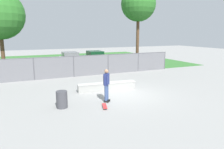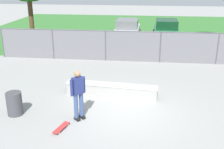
% 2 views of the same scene
% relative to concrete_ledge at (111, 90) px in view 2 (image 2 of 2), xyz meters
% --- Properties ---
extents(ground_plane, '(80.00, 80.00, 0.00)m').
position_rel_concrete_ledge_xyz_m(ground_plane, '(0.64, -1.35, -0.27)').
color(ground_plane, gray).
extents(grass_strip, '(28.09, 20.00, 0.02)m').
position_rel_concrete_ledge_xyz_m(grass_strip, '(0.64, 15.44, -0.26)').
color(grass_strip, '#336B2D').
rests_on(grass_strip, ground).
extents(concrete_ledge, '(3.90, 0.86, 0.53)m').
position_rel_concrete_ledge_xyz_m(concrete_ledge, '(0.00, 0.00, 0.00)').
color(concrete_ledge, '#999993').
rests_on(concrete_ledge, ground).
extents(skateboarder, '(0.45, 0.47, 1.82)m').
position_rel_concrete_ledge_xyz_m(skateboarder, '(-0.90, -2.13, 0.74)').
color(skateboarder, black).
rests_on(skateboarder, ground).
extents(skateboard, '(0.40, 0.82, 0.09)m').
position_rel_concrete_ledge_xyz_m(skateboard, '(-1.33, -2.91, -0.20)').
color(skateboard, red).
rests_on(skateboard, ground).
extents(chainlink_fence, '(16.16, 0.07, 1.83)m').
position_rel_concrete_ledge_xyz_m(chainlink_fence, '(0.64, 5.14, 0.73)').
color(chainlink_fence, '#4C4C51').
rests_on(chainlink_fence, ground).
extents(car_silver, '(2.09, 4.24, 1.66)m').
position_rel_concrete_ledge_xyz_m(car_silver, '(-0.03, 10.80, 0.57)').
color(car_silver, '#B7BABF').
rests_on(car_silver, ground).
extents(car_green, '(2.09, 4.24, 1.66)m').
position_rel_concrete_ledge_xyz_m(car_green, '(2.99, 11.06, 0.57)').
color(car_green, '#1E6638').
rests_on(car_green, ground).
extents(trash_bin, '(0.56, 0.56, 0.86)m').
position_rel_concrete_ledge_xyz_m(trash_bin, '(-3.31, -2.06, 0.16)').
color(trash_bin, '#3F3F44').
rests_on(trash_bin, ground).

